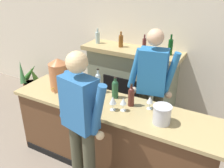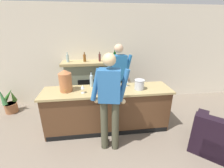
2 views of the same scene
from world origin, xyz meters
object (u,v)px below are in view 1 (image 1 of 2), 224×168
object	(u,v)px
wine_bottle_burgundy_dark	(98,82)
copper_dispenser	(59,74)
wine_glass_near_bucket	(113,101)
fireplace_stone	(131,84)
potted_plant_corner	(30,82)
wine_bottle_chardonnay_pale	(115,88)
wine_bottle_riesling_slim	(131,96)
wine_glass_front_right	(123,102)
wine_glass_mid_counter	(73,91)
person_customer	(81,126)
wine_glass_front_left	(150,100)
ice_bucket_steel	(162,114)
wine_bottle_cabernet_heavy	(86,96)
person_bartender	(151,89)

from	to	relation	value
wine_bottle_burgundy_dark	copper_dispenser	bearing A→B (deg)	-160.35
wine_glass_near_bucket	fireplace_stone	bearing A→B (deg)	105.53
potted_plant_corner	wine_bottle_chardonnay_pale	distance (m)	2.73
fireplace_stone	wine_bottle_riesling_slim	size ratio (longest dim) A/B	5.68
potted_plant_corner	wine_glass_front_right	distance (m)	3.02
wine_glass_mid_counter	wine_glass_front_right	bearing A→B (deg)	5.18
wine_bottle_burgundy_dark	person_customer	bearing A→B (deg)	-69.94
wine_glass_front_left	wine_glass_near_bucket	size ratio (longest dim) A/B	0.94
ice_bucket_steel	wine_glass_mid_counter	bearing A→B (deg)	-178.07
potted_plant_corner	wine_glass_mid_counter	world-z (taller)	wine_glass_mid_counter
copper_dispenser	wine_bottle_cabernet_heavy	xyz separation A→B (m)	(0.60, -0.24, -0.07)
wine_glass_front_right	wine_bottle_burgundy_dark	bearing A→B (deg)	152.38
wine_bottle_burgundy_dark	wine_glass_front_left	size ratio (longest dim) A/B	2.01
copper_dispenser	wine_glass_mid_counter	size ratio (longest dim) A/B	2.70
potted_plant_corner	wine_bottle_riesling_slim	world-z (taller)	wine_bottle_riesling_slim
person_bartender	wine_glass_near_bucket	world-z (taller)	person_bartender
wine_glass_mid_counter	wine_glass_near_bucket	bearing A→B (deg)	1.50
person_customer	wine_glass_mid_counter	size ratio (longest dim) A/B	10.90
wine_bottle_cabernet_heavy	person_bartender	bearing A→B (deg)	52.43
wine_glass_front_left	person_bartender	bearing A→B (deg)	107.81
person_bartender	copper_dispenser	size ratio (longest dim) A/B	4.06
person_customer	wine_glass_front_left	size ratio (longest dim) A/B	10.82
person_bartender	wine_glass_front_left	world-z (taller)	person_bartender
fireplace_stone	ice_bucket_steel	world-z (taller)	fireplace_stone
person_bartender	wine_glass_near_bucket	distance (m)	0.66
person_bartender	wine_bottle_riesling_slim	xyz separation A→B (m)	(-0.11, -0.41, 0.07)
person_bartender	wine_glass_near_bucket	bearing A→B (deg)	-112.07
ice_bucket_steel	wine_bottle_riesling_slim	distance (m)	0.48
wine_bottle_cabernet_heavy	copper_dispenser	bearing A→B (deg)	158.44
copper_dispenser	ice_bucket_steel	world-z (taller)	copper_dispenser
person_bartender	wine_glass_mid_counter	distance (m)	1.03
potted_plant_corner	wine_bottle_riesling_slim	size ratio (longest dim) A/B	2.62
fireplace_stone	wine_glass_near_bucket	size ratio (longest dim) A/B	9.16
wine_bottle_riesling_slim	wine_glass_front_left	world-z (taller)	wine_bottle_riesling_slim
wine_glass_front_left	copper_dispenser	bearing A→B (deg)	-175.20
person_customer	wine_glass_front_left	xyz separation A→B (m)	(0.46, 0.74, 0.06)
ice_bucket_steel	person_bartender	bearing A→B (deg)	119.96
wine_glass_near_bucket	wine_glass_mid_counter	size ratio (longest dim) A/B	1.07
ice_bucket_steel	wine_bottle_burgundy_dark	distance (m)	1.02
wine_glass_front_right	fireplace_stone	bearing A→B (deg)	110.71
person_customer	person_bartender	size ratio (longest dim) A/B	0.99
wine_bottle_cabernet_heavy	wine_glass_near_bucket	distance (m)	0.32
fireplace_stone	wine_glass_near_bucket	bearing A→B (deg)	-74.47
wine_bottle_chardonnay_pale	wine_glass_mid_counter	size ratio (longest dim) A/B	1.73
fireplace_stone	wine_glass_mid_counter	distance (m)	1.40
wine_glass_front_right	wine_glass_front_left	world-z (taller)	wine_glass_front_left
person_customer	wine_glass_mid_counter	bearing A→B (deg)	133.85
person_bartender	wine_glass_front_right	bearing A→B (deg)	-103.46
fireplace_stone	wine_bottle_cabernet_heavy	distance (m)	1.48
ice_bucket_steel	wine_bottle_riesling_slim	xyz separation A→B (m)	(-0.45, 0.18, 0.03)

